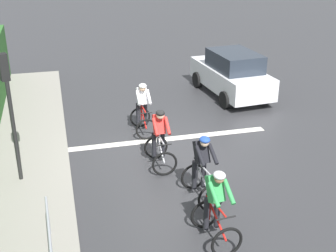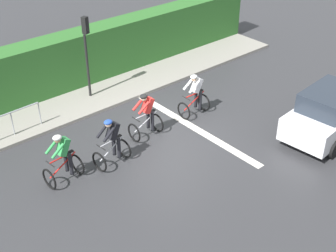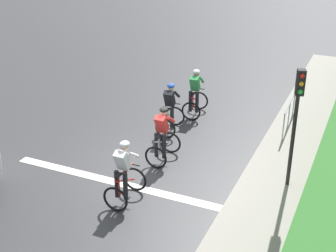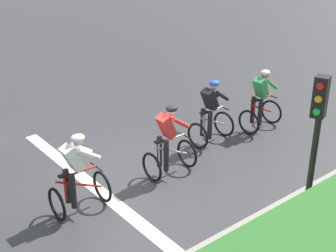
# 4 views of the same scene
# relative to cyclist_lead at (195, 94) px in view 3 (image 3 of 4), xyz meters

# --- Properties ---
(ground_plane) EXTENTS (80.00, 80.00, 0.00)m
(ground_plane) POSITION_rel_cyclist_lead_xyz_m (0.01, -4.15, -0.80)
(ground_plane) COLOR #333335
(sidewalk_kerb) EXTENTS (2.80, 21.85, 0.12)m
(sidewalk_kerb) POSITION_rel_cyclist_lead_xyz_m (4.12, -2.15, -0.74)
(sidewalk_kerb) COLOR gray
(sidewalk_kerb) RESTS_ON ground
(stone_wall_low) EXTENTS (0.44, 21.85, 0.46)m
(stone_wall_low) POSITION_rel_cyclist_lead_xyz_m (5.02, -2.15, -0.57)
(stone_wall_low) COLOR gray
(stone_wall_low) RESTS_ON ground
(road_marking_stop_line) EXTENTS (7.00, 0.30, 0.01)m
(road_marking_stop_line) POSITION_rel_cyclist_lead_xyz_m (0.01, -5.05, -0.79)
(road_marking_stop_line) COLOR silver
(road_marking_stop_line) RESTS_ON ground
(cyclist_lead) EXTENTS (0.78, 1.14, 1.66)m
(cyclist_lead) POSITION_rel_cyclist_lead_xyz_m (0.00, 0.00, 0.00)
(cyclist_lead) COLOR black
(cyclist_lead) RESTS_ON ground
(cyclist_second) EXTENTS (0.79, 1.14, 1.66)m
(cyclist_second) POSITION_rel_cyclist_lead_xyz_m (-0.25, -1.60, 0.00)
(cyclist_second) COLOR black
(cyclist_second) RESTS_ON ground
(cyclist_mid) EXTENTS (0.68, 1.08, 1.66)m
(cyclist_mid) POSITION_rel_cyclist_lead_xyz_m (0.34, -3.44, 0.00)
(cyclist_mid) COLOR black
(cyclist_mid) RESTS_ON ground
(cyclist_fourth) EXTENTS (0.68, 1.08, 1.66)m
(cyclist_fourth) POSITION_rel_cyclist_lead_xyz_m (0.33, -5.73, 0.00)
(cyclist_fourth) COLOR black
(cyclist_fourth) RESTS_ON ground
(traffic_light_near_crossing) EXTENTS (0.26, 0.30, 3.34)m
(traffic_light_near_crossing) POSITION_rel_cyclist_lead_xyz_m (3.99, -3.49, 1.43)
(traffic_light_near_crossing) COLOR black
(traffic_light_near_crossing) RESTS_ON ground
(pedestrian_railing_kerbside) EXTENTS (0.17, 3.17, 1.03)m
(pedestrian_railing_kerbside) POSITION_rel_cyclist_lead_xyz_m (3.22, 0.65, -0.02)
(pedestrian_railing_kerbside) COLOR #999EA3
(pedestrian_railing_kerbside) RESTS_ON ground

